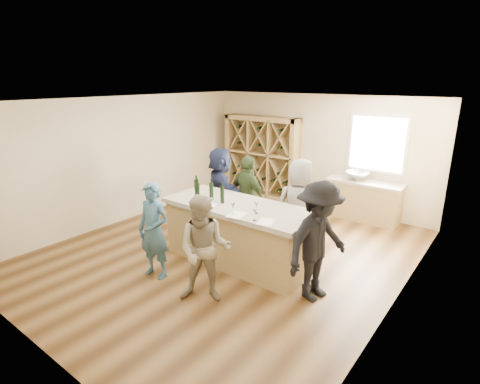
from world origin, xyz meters
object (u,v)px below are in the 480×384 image
Objects in this scene: tasting_counter_base at (239,235)px; wine_bottle_c at (211,191)px; person_far_right at (299,207)px; person_near_right at (205,250)px; person_far_mid at (248,198)px; sink at (357,176)px; wine_bottle_e at (222,195)px; person_server at (318,242)px; wine_rack at (262,157)px; wine_bottle_b at (197,192)px; wine_bottle_a at (197,189)px; person_near_left at (154,231)px; person_far_left at (221,188)px.

wine_bottle_c reaches higher than tasting_counter_base.
person_near_right is at bearing 46.76° from person_far_right.
person_near_right is at bearing 125.26° from person_far_mid.
person_far_mid is (-0.52, 0.97, 0.35)m from tasting_counter_base.
sink is at bearing 53.37° from person_near_right.
person_server is (1.89, -0.11, -0.32)m from wine_bottle_e.
sink is 1.88× the size of wine_bottle_e.
wine_rack is 1.29× the size of person_far_mid.
person_far_right is at bearing 42.27° from wine_bottle_b.
person_server reaches higher than person_near_right.
wine_bottle_b is at bearing -112.28° from sink.
sink is 0.30× the size of person_server.
wine_bottle_c is at bearing 6.02° from person_far_right.
wine_bottle_a is at bearing -74.17° from wine_rack.
wine_bottle_e is at bearing 99.68° from person_server.
wine_bottle_c is at bearing 68.62° from person_near_left.
person_near_left is 0.89× the size of person_far_right.
wine_rack is at bearing -79.65° from person_far_right.
person_near_right reaches higher than sink.
wine_bottle_a is 1.37m from person_far_left.
person_near_left is 2.39m from person_far_left.
person_server is (2.40, 1.02, 0.10)m from person_near_left.
sink is 3.72m from person_server.
wine_bottle_c is at bearing 102.52° from person_far_mid.
person_far_left is (-2.15, -2.32, -0.13)m from sink.
person_far_mid is (0.28, 2.21, 0.05)m from person_near_left.
person_near_left reaches higher than wine_bottle_e.
wine_bottle_c reaches higher than sink.
wine_rack is 5.10m from person_server.
wine_bottle_a reaches higher than wine_bottle_b.
sink is 3.69m from wine_bottle_e.
person_far_right is at bearing -166.38° from person_far_mid.
person_server is at bearing 1.57° from wine_bottle_b.
person_near_left is at bearing 125.90° from person_server.
wine_bottle_b is 0.20× the size of person_near_left.
sink is at bearing 64.79° from wine_bottle_a.
wine_bottle_a is 0.20× the size of person_near_left.
person_server is 3.23m from person_far_left.
person_near_left is (-0.79, -1.23, 0.30)m from tasting_counter_base.
person_far_mid is at bearing -61.28° from wine_rack.
tasting_counter_base is at bearing 21.78° from wine_bottle_b.
sink is 0.31× the size of person_far_left.
wine_bottle_a is 0.19× the size of person_far_left.
wine_rack is 7.62× the size of wine_bottle_e.
person_far_right is 1.02× the size of person_far_left.
wine_bottle_b is 1.05m from person_near_left.
person_far_mid is at bearing -118.48° from sink.
person_near_right is (0.62, -1.15, -0.42)m from wine_bottle_e.
wine_bottle_c is (0.32, 0.05, -0.01)m from wine_bottle_a.
person_server is (2.32, 0.06, -0.34)m from wine_bottle_b.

